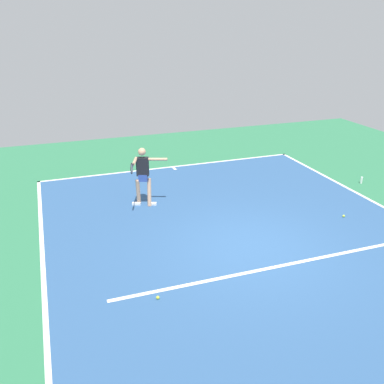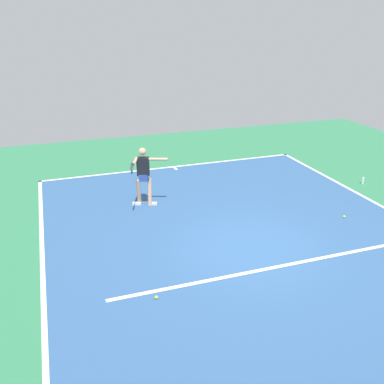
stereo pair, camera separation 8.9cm
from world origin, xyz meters
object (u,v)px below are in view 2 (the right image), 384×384
Objects in this scene: tennis_player at (143,173)px; water_bottle at (363,181)px; tennis_ball_near_service_line at (344,217)px; tennis_ball_far_corner at (156,297)px.

tennis_player is 7.18m from water_bottle.
tennis_player is 25.93× the size of tennis_ball_near_service_line.
tennis_ball_near_service_line is 0.30× the size of water_bottle.
tennis_ball_far_corner is at bearing 17.84° from tennis_ball_near_service_line.
tennis_player is at bearing -100.26° from tennis_ball_far_corner.
tennis_ball_far_corner is 1.00× the size of tennis_ball_near_service_line.
tennis_ball_far_corner is 8.75m from water_bottle.
tennis_ball_far_corner and tennis_ball_near_service_line have the same top height.
tennis_ball_far_corner is at bearing 25.58° from water_bottle.
water_bottle is (-7.90, -3.78, 0.08)m from tennis_ball_far_corner.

